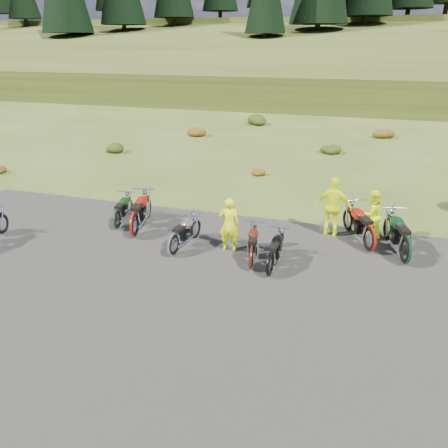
% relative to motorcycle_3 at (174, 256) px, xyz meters
% --- Properties ---
extents(ground, '(300.00, 300.00, 0.00)m').
position_rel_motorcycle_3_xyz_m(ground, '(0.84, -0.45, 0.00)').
color(ground, '#374617').
rests_on(ground, ground).
extents(gravel_pad, '(20.00, 12.00, 0.04)m').
position_rel_motorcycle_3_xyz_m(gravel_pad, '(0.84, -2.45, 0.00)').
color(gravel_pad, black).
rests_on(gravel_pad, ground).
extents(hill_slope, '(300.00, 45.97, 9.37)m').
position_rel_motorcycle_3_xyz_m(hill_slope, '(0.84, 49.55, 0.00)').
color(hill_slope, '#2F3B13').
rests_on(hill_slope, ground).
extents(hill_plateau, '(300.00, 90.00, 9.17)m').
position_rel_motorcycle_3_xyz_m(hill_plateau, '(0.84, 109.55, 0.00)').
color(hill_plateau, '#2F3B13').
rests_on(hill_plateau, ground).
extents(shrub_0, '(0.77, 0.77, 0.45)m').
position_rel_motorcycle_3_xyz_m(shrub_0, '(-11.16, 5.55, 0.23)').
color(shrub_0, '#652C0C').
rests_on(shrub_0, ground).
extents(shrub_1, '(1.03, 1.03, 0.61)m').
position_rel_motorcycle_3_xyz_m(shrub_1, '(-8.26, 10.85, 0.31)').
color(shrub_1, '#22320C').
rests_on(shrub_1, ground).
extents(shrub_2, '(1.30, 1.30, 0.77)m').
position_rel_motorcycle_3_xyz_m(shrub_2, '(-5.36, 16.15, 0.38)').
color(shrub_2, '#652C0C').
rests_on(shrub_2, ground).
extents(shrub_3, '(1.56, 1.56, 0.92)m').
position_rel_motorcycle_3_xyz_m(shrub_3, '(-2.46, 21.45, 0.46)').
color(shrub_3, '#22320C').
rests_on(shrub_3, ground).
extents(shrub_4, '(0.77, 0.77, 0.45)m').
position_rel_motorcycle_3_xyz_m(shrub_4, '(0.44, 8.75, 0.23)').
color(shrub_4, '#652C0C').
rests_on(shrub_4, ground).
extents(shrub_5, '(1.03, 1.03, 0.61)m').
position_rel_motorcycle_3_xyz_m(shrub_5, '(3.34, 14.05, 0.31)').
color(shrub_5, '#22320C').
rests_on(shrub_5, ground).
extents(shrub_6, '(1.30, 1.30, 0.77)m').
position_rel_motorcycle_3_xyz_m(shrub_6, '(6.24, 19.35, 0.38)').
color(shrub_6, '#652C0C').
rests_on(shrub_6, ground).
extents(motorcycle_1, '(1.19, 2.40, 1.20)m').
position_rel_motorcycle_3_xyz_m(motorcycle_1, '(-1.71, 0.85, 0.00)').
color(motorcycle_1, '#97110B').
rests_on(motorcycle_1, ground).
extents(motorcycle_2, '(0.93, 1.93, 0.97)m').
position_rel_motorcycle_3_xyz_m(motorcycle_2, '(-2.55, 1.25, 0.00)').
color(motorcycle_2, '#0E3410').
rests_on(motorcycle_2, ground).
extents(motorcycle_3, '(0.91, 2.00, 1.01)m').
position_rel_motorcycle_3_xyz_m(motorcycle_3, '(0.00, 0.00, 0.00)').
color(motorcycle_3, '#BCBDC2').
rests_on(motorcycle_3, ground).
extents(motorcycle_4, '(0.94, 1.96, 0.98)m').
position_rel_motorcycle_3_xyz_m(motorcycle_4, '(2.33, -0.13, 0.00)').
color(motorcycle_4, '#4E130D').
rests_on(motorcycle_4, ground).
extents(motorcycle_5, '(0.71, 1.91, 0.98)m').
position_rel_motorcycle_3_xyz_m(motorcycle_5, '(2.89, -0.36, 0.00)').
color(motorcycle_5, black).
rests_on(motorcycle_5, ground).
extents(motorcycle_6, '(1.65, 2.36, 1.18)m').
position_rel_motorcycle_3_xyz_m(motorcycle_6, '(5.39, 1.93, 0.00)').
color(motorcycle_6, maroon).
rests_on(motorcycle_6, ground).
extents(motorcycle_7, '(1.33, 2.42, 1.21)m').
position_rel_motorcycle_3_xyz_m(motorcycle_7, '(6.34, 1.43, 0.00)').
color(motorcycle_7, black).
rests_on(motorcycle_7, ground).
extents(person_middle, '(0.65, 0.47, 1.65)m').
position_rel_motorcycle_3_xyz_m(person_middle, '(1.43, 0.77, 0.82)').
color(person_middle, '#D4E30B').
rests_on(person_middle, ground).
extents(person_right_a, '(0.98, 0.95, 1.58)m').
position_rel_motorcycle_3_xyz_m(person_right_a, '(5.39, 2.90, 0.79)').
color(person_right_a, '#D4E30B').
rests_on(person_right_a, ground).
extents(person_right_b, '(1.15, 0.55, 1.91)m').
position_rel_motorcycle_3_xyz_m(person_right_b, '(4.24, 2.80, 0.96)').
color(person_right_b, '#D4E30B').
rests_on(person_right_b, ground).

